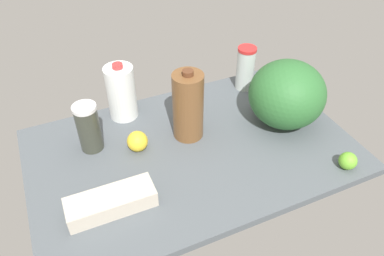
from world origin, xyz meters
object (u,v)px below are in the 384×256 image
at_px(shaker_bottle, 89,127).
at_px(lime_near_front, 348,161).
at_px(egg_carton, 111,202).
at_px(chocolate_milk_jug, 188,106).
at_px(tumbler_cup, 245,68).
at_px(milk_jug, 121,92).
at_px(lemon_loose, 137,141).
at_px(watermelon, 287,95).

bearing_deg(shaker_bottle, lime_near_front, 149.50).
distance_m(egg_carton, lime_near_front, 0.83).
relative_size(egg_carton, lime_near_front, 4.39).
relative_size(chocolate_milk_jug, tumbler_cup, 1.44).
distance_m(milk_jug, egg_carton, 0.49).
bearing_deg(milk_jug, tumbler_cup, 177.72).
distance_m(egg_carton, lemon_loose, 0.28).
bearing_deg(egg_carton, watermelon, -168.08).
xyz_separation_m(watermelon, lemon_loose, (0.59, -0.08, -0.09)).
distance_m(lemon_loose, lime_near_front, 0.76).
relative_size(shaker_bottle, chocolate_milk_jug, 0.67).
distance_m(chocolate_milk_jug, milk_jug, 0.30).
bearing_deg(chocolate_milk_jug, milk_jug, -48.50).
bearing_deg(milk_jug, egg_carton, 69.29).
bearing_deg(lemon_loose, lime_near_front, 148.79).
distance_m(watermelon, lemon_loose, 0.60).
bearing_deg(watermelon, tumbler_cup, -86.16).
bearing_deg(chocolate_milk_jug, watermelon, 167.77).
bearing_deg(lemon_loose, milk_jug, -92.86).
height_order(shaker_bottle, tumbler_cup, tumbler_cup).
relative_size(milk_jug, lemon_loose, 3.13).
bearing_deg(lime_near_front, watermelon, -79.53).
height_order(chocolate_milk_jug, lime_near_front, chocolate_milk_jug).
height_order(shaker_bottle, chocolate_milk_jug, chocolate_milk_jug).
height_order(egg_carton, tumbler_cup, tumbler_cup).
height_order(milk_jug, egg_carton, milk_jug).
distance_m(chocolate_milk_jug, lemon_loose, 0.23).
xyz_separation_m(chocolate_milk_jug, lime_near_front, (-0.44, 0.40, -0.11)).
bearing_deg(watermelon, chocolate_milk_jug, -12.23).
bearing_deg(egg_carton, lime_near_front, 169.30).
relative_size(watermelon, egg_carton, 1.06).
xyz_separation_m(watermelon, milk_jug, (0.58, -0.30, -0.02)).
xyz_separation_m(tumbler_cup, lemon_loose, (0.57, 0.20, -0.06)).
relative_size(shaker_bottle, tumbler_cup, 0.96).
bearing_deg(lime_near_front, tumbler_cup, -82.65).
relative_size(chocolate_milk_jug, lime_near_front, 4.55).
height_order(shaker_bottle, watermelon, watermelon).
relative_size(shaker_bottle, egg_carton, 0.69).
bearing_deg(egg_carton, lemon_loose, -124.20).
bearing_deg(watermelon, milk_jug, -27.70).
distance_m(watermelon, lime_near_front, 0.33).
distance_m(shaker_bottle, lime_near_front, 0.94).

